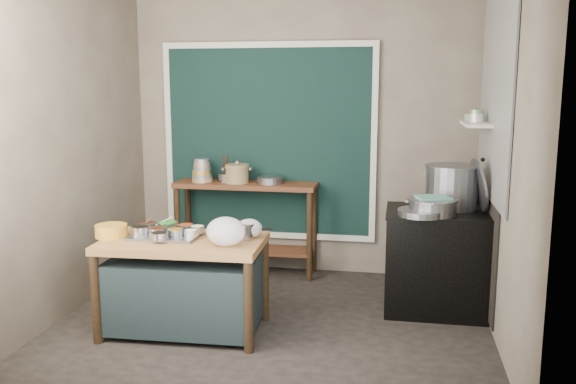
% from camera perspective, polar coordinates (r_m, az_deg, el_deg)
% --- Properties ---
extents(floor, '(3.50, 3.00, 0.02)m').
position_cam_1_polar(floor, '(5.15, -1.42, -12.17)').
color(floor, '#2F2924').
rests_on(floor, ground).
extents(back_wall, '(3.50, 0.02, 2.80)m').
position_cam_1_polar(back_wall, '(6.28, 1.38, 5.13)').
color(back_wall, '#79705D').
rests_on(back_wall, floor).
extents(left_wall, '(0.02, 3.00, 2.80)m').
position_cam_1_polar(left_wall, '(5.44, -19.97, 3.78)').
color(left_wall, '#79705D').
rests_on(left_wall, floor).
extents(right_wall, '(0.02, 3.00, 2.80)m').
position_cam_1_polar(right_wall, '(4.76, 19.75, 2.97)').
color(right_wall, '#79705D').
rests_on(right_wall, floor).
extents(curtain_panel, '(2.10, 0.02, 1.90)m').
position_cam_1_polar(curtain_panel, '(6.31, -1.83, 4.70)').
color(curtain_panel, black).
rests_on(curtain_panel, back_wall).
extents(curtain_frame, '(2.22, 0.03, 2.02)m').
position_cam_1_polar(curtain_frame, '(6.30, -1.85, 4.69)').
color(curtain_frame, beige).
rests_on(curtain_frame, back_wall).
extents(tile_panel, '(0.02, 1.70, 1.70)m').
position_cam_1_polar(tile_panel, '(5.27, 18.83, 8.57)').
color(tile_panel, '#B2B2AA').
rests_on(tile_panel, right_wall).
extents(soot_patch, '(0.01, 1.30, 1.30)m').
position_cam_1_polar(soot_patch, '(5.51, 18.06, -3.44)').
color(soot_patch, black).
rests_on(soot_patch, right_wall).
extents(wall_shelf, '(0.22, 0.70, 0.03)m').
position_cam_1_polar(wall_shelf, '(5.56, 17.17, 6.12)').
color(wall_shelf, beige).
rests_on(wall_shelf, right_wall).
extents(prep_table, '(1.28, 0.77, 0.75)m').
position_cam_1_polar(prep_table, '(4.92, -9.69, -8.62)').
color(prep_table, '#9A6938').
rests_on(prep_table, floor).
extents(back_counter, '(1.45, 0.40, 0.95)m').
position_cam_1_polar(back_counter, '(6.31, -3.93, -3.37)').
color(back_counter, brown).
rests_on(back_counter, floor).
extents(stove_block, '(0.90, 0.68, 0.85)m').
position_cam_1_polar(stove_block, '(5.44, 13.94, -6.40)').
color(stove_block, black).
rests_on(stove_block, floor).
extents(stove_top, '(0.92, 0.69, 0.03)m').
position_cam_1_polar(stove_top, '(5.34, 14.14, -1.86)').
color(stove_top, black).
rests_on(stove_top, stove_block).
extents(condiment_tray, '(0.54, 0.39, 0.02)m').
position_cam_1_polar(condiment_tray, '(4.91, -11.41, -4.02)').
color(condiment_tray, gray).
rests_on(condiment_tray, prep_table).
extents(condiment_bowls, '(0.56, 0.45, 0.07)m').
position_cam_1_polar(condiment_bowls, '(4.93, -11.37, -3.47)').
color(condiment_bowls, gray).
rests_on(condiment_bowls, condiment_tray).
extents(yellow_basin, '(0.28, 0.28, 0.10)m').
position_cam_1_polar(yellow_basin, '(5.01, -16.21, -3.50)').
color(yellow_basin, orange).
rests_on(yellow_basin, prep_table).
extents(saucepan, '(0.27, 0.27, 0.12)m').
position_cam_1_polar(saucepan, '(4.77, -4.39, -3.62)').
color(saucepan, gray).
rests_on(saucepan, prep_table).
extents(plastic_bag_a, '(0.34, 0.30, 0.22)m').
position_cam_1_polar(plastic_bag_a, '(4.55, -5.84, -3.69)').
color(plastic_bag_a, white).
rests_on(plastic_bag_a, prep_table).
extents(plastic_bag_b, '(0.24, 0.22, 0.15)m').
position_cam_1_polar(plastic_bag_b, '(4.78, -3.62, -3.42)').
color(plastic_bag_b, white).
rests_on(plastic_bag_b, prep_table).
extents(bowl_stack, '(0.21, 0.21, 0.24)m').
position_cam_1_polar(bowl_stack, '(6.31, -8.04, 1.90)').
color(bowl_stack, tan).
rests_on(bowl_stack, back_counter).
extents(utensil_cup, '(0.15, 0.15, 0.09)m').
position_cam_1_polar(utensil_cup, '(6.28, -5.91, 1.34)').
color(utensil_cup, gray).
rests_on(utensil_cup, back_counter).
extents(ceramic_crock, '(0.29, 0.29, 0.17)m').
position_cam_1_polar(ceramic_crock, '(6.19, -4.78, 1.63)').
color(ceramic_crock, olive).
rests_on(ceramic_crock, back_counter).
extents(wide_bowl, '(0.30, 0.30, 0.07)m').
position_cam_1_polar(wide_bowl, '(6.15, -1.68, 1.12)').
color(wide_bowl, gray).
rests_on(wide_bowl, back_counter).
extents(stock_pot, '(0.49, 0.49, 0.37)m').
position_cam_1_polar(stock_pot, '(5.43, 15.09, 0.48)').
color(stock_pot, gray).
rests_on(stock_pot, stove_top).
extents(pot_lid, '(0.17, 0.47, 0.45)m').
position_cam_1_polar(pot_lid, '(5.36, 17.44, 0.64)').
color(pot_lid, gray).
rests_on(pot_lid, stove_top).
extents(steamer, '(0.47, 0.47, 0.13)m').
position_cam_1_polar(steamer, '(5.14, 13.37, -1.34)').
color(steamer, gray).
rests_on(steamer, stove_top).
extents(green_cloth, '(0.31, 0.27, 0.02)m').
position_cam_1_polar(green_cloth, '(5.13, 13.40, -0.50)').
color(green_cloth, '#5D9F8B').
rests_on(green_cloth, steamer).
extents(shallow_pan, '(0.43, 0.43, 0.05)m').
position_cam_1_polar(shallow_pan, '(5.09, 12.36, -1.90)').
color(shallow_pan, gray).
rests_on(shallow_pan, stove_top).
extents(shelf_bowl_stack, '(0.13, 0.13, 0.11)m').
position_cam_1_polar(shelf_bowl_stack, '(5.53, 17.24, 6.78)').
color(shelf_bowl_stack, silver).
rests_on(shelf_bowl_stack, wall_shelf).
extents(shelf_bowl_green, '(0.16, 0.16, 0.06)m').
position_cam_1_polar(shelf_bowl_green, '(5.78, 16.95, 6.69)').
color(shelf_bowl_green, gray).
rests_on(shelf_bowl_green, wall_shelf).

